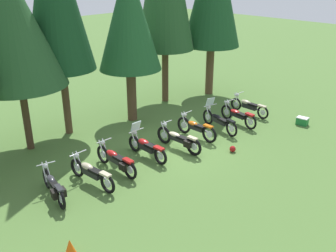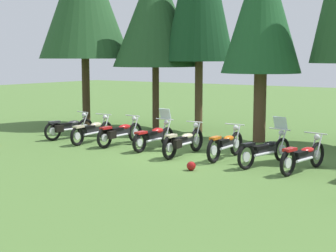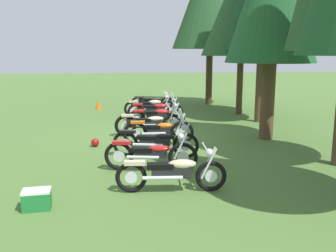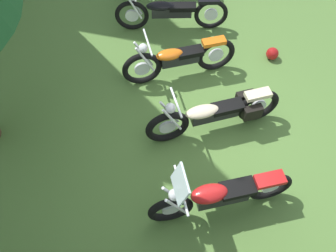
# 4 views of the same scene
# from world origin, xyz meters

# --- Properties ---
(ground_plane) EXTENTS (80.00, 80.00, 0.00)m
(ground_plane) POSITION_xyz_m (0.00, 0.00, 0.00)
(ground_plane) COLOR #4C7033
(motorcycle_0) EXTENTS (0.80, 2.15, 1.01)m
(motorcycle_0) POSITION_xyz_m (-5.43, 0.24, 0.45)
(motorcycle_0) COLOR black
(motorcycle_0) RESTS_ON ground_plane
(motorcycle_1) EXTENTS (0.72, 2.36, 1.01)m
(motorcycle_1) POSITION_xyz_m (-4.07, 0.11, 0.46)
(motorcycle_1) COLOR black
(motorcycle_1) RESTS_ON ground_plane
(motorcycle_2) EXTENTS (0.66, 2.39, 1.02)m
(motorcycle_2) POSITION_xyz_m (-2.87, 0.22, 0.46)
(motorcycle_2) COLOR black
(motorcycle_2) RESTS_ON ground_plane
(motorcycle_3) EXTENTS (0.74, 2.24, 1.35)m
(motorcycle_3) POSITION_xyz_m (-1.36, 0.25, 0.47)
(motorcycle_3) COLOR black
(motorcycle_3) RESTS_ON ground_plane
(motorcycle_4) EXTENTS (0.60, 2.41, 1.03)m
(motorcycle_4) POSITION_xyz_m (0.07, -0.18, 0.46)
(motorcycle_4) COLOR black
(motorcycle_4) RESTS_ON ground_plane
(motorcycle_5) EXTENTS (0.68, 2.24, 1.04)m
(motorcycle_5) POSITION_xyz_m (1.45, 0.11, 0.46)
(motorcycle_5) COLOR black
(motorcycle_5) RESTS_ON ground_plane
(motorcycle_6) EXTENTS (0.84, 2.39, 1.37)m
(motorcycle_6) POSITION_xyz_m (2.85, -0.07, 0.47)
(motorcycle_6) COLOR black
(motorcycle_6) RESTS_ON ground_plane
(motorcycle_7) EXTENTS (0.70, 2.30, 1.02)m
(motorcycle_7) POSITION_xyz_m (4.06, -0.28, 0.45)
(motorcycle_7) COLOR black
(motorcycle_7) RESTS_ON ground_plane
(motorcycle_8) EXTENTS (0.74, 2.33, 0.98)m
(motorcycle_8) POSITION_xyz_m (5.51, 0.09, 0.44)
(motorcycle_8) COLOR black
(motorcycle_8) RESTS_ON ground_plane
(pine_tree_1) EXTENTS (3.66, 3.66, 7.29)m
(pine_tree_1) POSITION_xyz_m (-4.22, 4.30, 4.99)
(pine_tree_1) COLOR #42301E
(pine_tree_1) RESTS_ON ground_plane
(picnic_cooler) EXTENTS (0.43, 0.56, 0.37)m
(picnic_cooler) POSITION_xyz_m (6.14, -2.53, 0.19)
(picnic_cooler) COLOR #1E7233
(picnic_cooler) RESTS_ON ground_plane
(traffic_cone) EXTENTS (0.32, 0.32, 0.48)m
(traffic_cone) POSITION_xyz_m (-6.53, -2.44, 0.24)
(traffic_cone) COLOR #EA590F
(traffic_cone) RESTS_ON ground_plane
(dropped_helmet) EXTENTS (0.25, 0.25, 0.25)m
(dropped_helmet) POSITION_xyz_m (1.44, -1.89, 0.13)
(dropped_helmet) COLOR maroon
(dropped_helmet) RESTS_ON ground_plane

